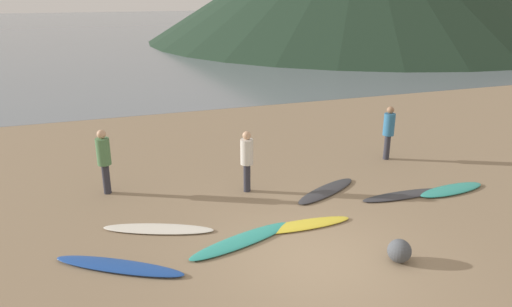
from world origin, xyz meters
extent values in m
cube|color=#8C7559|center=(0.00, 10.00, -0.10)|extent=(120.00, 120.00, 0.20)
cube|color=slate|center=(0.00, 62.70, 0.00)|extent=(140.00, 100.00, 0.01)
ellipsoid|color=#1E479E|center=(-3.73, 0.98, 0.05)|extent=(2.51, 1.82, 0.10)
ellipsoid|color=silver|center=(-2.79, 2.27, 0.03)|extent=(2.49, 1.41, 0.07)
ellipsoid|color=teal|center=(-1.18, 1.15, 0.04)|extent=(2.62, 1.31, 0.08)
ellipsoid|color=yellow|center=(0.30, 1.37, 0.03)|extent=(2.38, 0.52, 0.07)
ellipsoid|color=#333338|center=(1.72, 2.91, 0.04)|extent=(2.28, 1.53, 0.08)
ellipsoid|color=#333338|center=(3.49, 2.01, 0.03)|extent=(2.40, 0.49, 0.06)
ellipsoid|color=teal|center=(4.89, 1.86, 0.04)|extent=(2.14, 0.77, 0.08)
cylinder|color=#2D2D38|center=(-3.75, 4.76, 0.40)|extent=(0.19, 0.19, 0.81)
cylinder|color=#4C7A4C|center=(-3.75, 4.76, 1.16)|extent=(0.35, 0.35, 0.70)
sphere|color=tan|center=(-3.75, 4.76, 1.62)|extent=(0.23, 0.23, 0.23)
cylinder|color=#2D2D38|center=(-0.24, 3.66, 0.39)|extent=(0.18, 0.18, 0.77)
cylinder|color=beige|center=(-0.24, 3.66, 1.11)|extent=(0.34, 0.34, 0.67)
sphere|color=tan|center=(-0.24, 3.66, 1.55)|extent=(0.22, 0.22, 0.22)
cylinder|color=#2D2D38|center=(4.70, 4.60, 0.40)|extent=(0.19, 0.19, 0.79)
cylinder|color=teal|center=(4.70, 4.60, 1.13)|extent=(0.34, 0.34, 0.69)
sphere|color=#936B4C|center=(4.70, 4.60, 1.59)|extent=(0.22, 0.22, 0.22)
sphere|color=#484C51|center=(1.50, -0.59, 0.23)|extent=(0.47, 0.47, 0.47)
camera|label=1|loc=(-3.85, -7.33, 5.09)|focal=33.22mm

